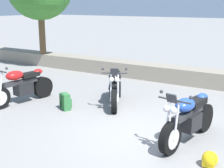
{
  "coord_description": "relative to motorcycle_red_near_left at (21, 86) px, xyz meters",
  "views": [
    {
      "loc": [
        2.66,
        -5.66,
        2.72
      ],
      "look_at": [
        -1.52,
        1.2,
        0.65
      ],
      "focal_mm": 49.8,
      "sensor_mm": 36.0,
      "label": 1
    }
  ],
  "objects": [
    {
      "name": "stone_wall",
      "position": [
        3.9,
        4.61,
        -0.21
      ],
      "size": [
        36.0,
        0.8,
        0.55
      ],
      "primitive_type": "cube",
      "color": "gray",
      "rests_on": "ground"
    },
    {
      "name": "motorcycle_black_centre",
      "position": [
        2.31,
        1.28,
        0.0
      ],
      "size": [
        1.19,
        1.88,
        1.18
      ],
      "color": "black",
      "rests_on": "ground"
    },
    {
      "name": "motorcycle_red_near_left",
      "position": [
        0.0,
        0.0,
        0.0
      ],
      "size": [
        0.67,
        2.06,
        1.18
      ],
      "color": "black",
      "rests_on": "ground"
    },
    {
      "name": "rider_helmet",
      "position": [
        5.48,
        -0.85,
        -0.35
      ],
      "size": [
        0.28,
        0.28,
        0.28
      ],
      "color": "yellow",
      "rests_on": "ground"
    },
    {
      "name": "motorcycle_blue_far_right",
      "position": [
        4.82,
        -0.06,
        0.0
      ],
      "size": [
        0.68,
        2.06,
        1.18
      ],
      "color": "black",
      "rests_on": "ground"
    },
    {
      "name": "ground_plane",
      "position": [
        3.9,
        -0.19,
        -0.49
      ],
      "size": [
        120.0,
        120.0,
        0.0
      ],
      "primitive_type": "plane",
      "color": "gray"
    },
    {
      "name": "rider_backpack",
      "position": [
        1.44,
        0.19,
        -0.24
      ],
      "size": [
        0.35,
        0.34,
        0.47
      ],
      "color": "#2D6B38",
      "rests_on": "ground"
    }
  ]
}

